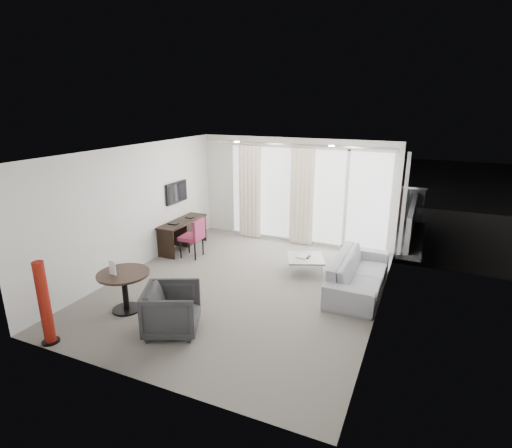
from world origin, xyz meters
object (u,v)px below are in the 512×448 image
at_px(rattan_chair_a, 349,221).
at_px(rattan_chair_b, 384,213).
at_px(tub_armchair, 172,310).
at_px(coffee_table, 305,265).
at_px(red_lamp, 44,303).
at_px(round_table, 125,292).
at_px(desk_chair, 191,238).
at_px(desk, 183,235).
at_px(sofa, 359,273).

distance_m(rattan_chair_a, rattan_chair_b, 1.18).
bearing_deg(tub_armchair, coffee_table, -46.82).
relative_size(red_lamp, rattan_chair_b, 1.42).
height_order(round_table, coffee_table, round_table).
bearing_deg(rattan_chair_a, round_table, -91.68).
relative_size(round_table, red_lamp, 0.67).
relative_size(desk_chair, tub_armchair, 1.11).
relative_size(desk, red_lamp, 1.16).
bearing_deg(round_table, rattan_chair_a, 64.80).
distance_m(red_lamp, rattan_chair_b, 8.65).
relative_size(desk_chair, rattan_chair_b, 1.00).
relative_size(round_table, rattan_chair_a, 1.19).
relative_size(desk, coffee_table, 2.04).
bearing_deg(red_lamp, desk, 95.71).
bearing_deg(tub_armchair, desk_chair, 2.39).
bearing_deg(tub_armchair, red_lamp, 98.56).
bearing_deg(sofa, rattan_chair_a, 14.13).
xyz_separation_m(desk, sofa, (4.29, -0.52, -0.02)).
height_order(tub_armchair, rattan_chair_a, tub_armchair).
distance_m(desk_chair, rattan_chair_a, 4.31).
bearing_deg(rattan_chair_b, rattan_chair_a, -113.28).
bearing_deg(tub_armchair, rattan_chair_a, -39.47).
distance_m(tub_armchair, coffee_table, 3.25).
bearing_deg(tub_armchair, round_table, 53.77).
bearing_deg(red_lamp, round_table, 72.45).
bearing_deg(sofa, tub_armchair, 138.15).
bearing_deg(coffee_table, tub_armchair, -112.10).
bearing_deg(coffee_table, rattan_chair_b, 73.24).
bearing_deg(desk_chair, desk, 139.70).
bearing_deg(tub_armchair, sofa, -66.57).
bearing_deg(rattan_chair_b, sofa, -70.08).
distance_m(sofa, rattan_chair_a, 3.35).
relative_size(red_lamp, sofa, 0.57).
distance_m(desk_chair, coffee_table, 2.68).
height_order(rattan_chair_a, rattan_chair_b, rattan_chair_b).
relative_size(desk_chair, sofa, 0.40).
distance_m(round_table, sofa, 4.25).
xyz_separation_m(tub_armchair, coffee_table, (1.22, 3.01, -0.21)).
distance_m(desk, desk_chair, 0.62).
bearing_deg(coffee_table, rattan_chair_a, 83.46).
relative_size(round_table, sofa, 0.39).
relative_size(tub_armchair, rattan_chair_b, 0.90).
height_order(tub_armchair, sofa, tub_armchair).
bearing_deg(coffee_table, sofa, -17.31).
bearing_deg(sofa, desk_chair, 87.69).
distance_m(red_lamp, rattan_chair_a, 7.54).
bearing_deg(round_table, desk_chair, 97.03).
bearing_deg(rattan_chair_b, coffee_table, -87.12).
xyz_separation_m(round_table, red_lamp, (-0.38, -1.21, 0.30)).
height_order(round_table, tub_armchair, tub_armchair).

